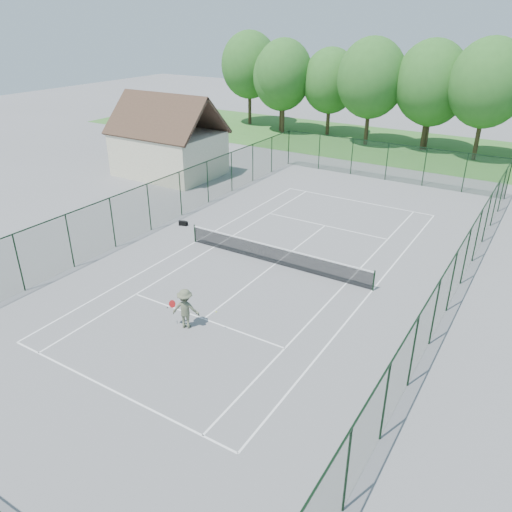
# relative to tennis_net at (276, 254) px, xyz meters

# --- Properties ---
(ground) EXTENTS (140.00, 140.00, 0.00)m
(ground) POSITION_rel_tennis_net_xyz_m (0.00, 0.00, -0.58)
(ground) COLOR gray
(ground) RESTS_ON ground
(grass_far) EXTENTS (80.00, 16.00, 0.01)m
(grass_far) POSITION_rel_tennis_net_xyz_m (0.00, 30.00, -0.57)
(grass_far) COLOR #3E792E
(grass_far) RESTS_ON ground
(court_lines) EXTENTS (11.05, 23.85, 0.01)m
(court_lines) POSITION_rel_tennis_net_xyz_m (0.00, 0.00, -0.57)
(court_lines) COLOR white
(court_lines) RESTS_ON ground
(tennis_net) EXTENTS (11.08, 0.08, 1.10)m
(tennis_net) POSITION_rel_tennis_net_xyz_m (0.00, 0.00, 0.00)
(tennis_net) COLOR black
(tennis_net) RESTS_ON ground
(fence_enclosure) EXTENTS (18.05, 36.05, 3.02)m
(fence_enclosure) POSITION_rel_tennis_net_xyz_m (0.00, 0.00, 0.98)
(fence_enclosure) COLOR #1A3921
(fence_enclosure) RESTS_ON ground
(utility_building) EXTENTS (8.60, 6.27, 6.63)m
(utility_building) POSITION_rel_tennis_net_xyz_m (-16.00, 10.00, 2.54)
(utility_building) COLOR beige
(utility_building) RESTS_ON ground
(tree_line_far) EXTENTS (39.40, 6.40, 9.70)m
(tree_line_far) POSITION_rel_tennis_net_xyz_m (0.00, 30.00, 5.42)
(tree_line_far) COLOR #3F2F1E
(tree_line_far) RESTS_ON ground
(sports_bag_a) EXTENTS (0.43, 0.34, 0.30)m
(sports_bag_a) POSITION_rel_tennis_net_xyz_m (-7.84, 1.60, -0.43)
(sports_bag_a) COLOR black
(sports_bag_a) RESTS_ON ground
(sports_bag_b) EXTENTS (0.37, 0.23, 0.28)m
(sports_bag_b) POSITION_rel_tennis_net_xyz_m (-7.67, 1.68, -0.44)
(sports_bag_b) COLOR black
(sports_bag_b) RESTS_ON ground
(tennis_player) EXTENTS (2.24, 1.08, 1.82)m
(tennis_player) POSITION_rel_tennis_net_xyz_m (-0.26, -7.28, 0.34)
(tennis_player) COLOR #5C6248
(tennis_player) RESTS_ON ground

